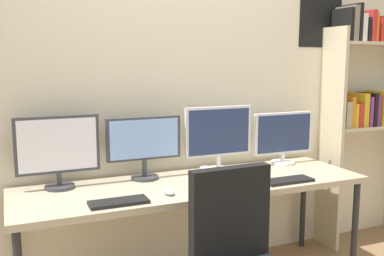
{
  "coord_description": "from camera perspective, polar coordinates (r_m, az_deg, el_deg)",
  "views": [
    {
      "loc": [
        -1.11,
        -1.93,
        1.52
      ],
      "look_at": [
        0.0,
        0.65,
        1.09
      ],
      "focal_mm": 41.18,
      "sensor_mm": 36.0,
      "label": 1
    }
  ],
  "objects": [
    {
      "name": "coffee_mug",
      "position": [
        2.91,
        1.86,
        -5.94
      ],
      "size": [
        0.11,
        0.08,
        0.09
      ],
      "color": "white",
      "rests_on": "desk"
    },
    {
      "name": "monitor_far_left",
      "position": [
        2.81,
        -16.98,
        -2.62
      ],
      "size": [
        0.5,
        0.18,
        0.45
      ],
      "color": "#38383D",
      "rests_on": "desk"
    },
    {
      "name": "bookshelf",
      "position": [
        3.91,
        21.63,
        3.21
      ],
      "size": [
        0.83,
        0.28,
        1.96
      ],
      "color": "beige",
      "rests_on": "ground_plane"
    },
    {
      "name": "keyboard_right",
      "position": [
        2.95,
        12.33,
        -6.66
      ],
      "size": [
        0.33,
        0.13,
        0.02
      ],
      "primitive_type": "cube",
      "color": "black",
      "rests_on": "desk"
    },
    {
      "name": "keyboard_left",
      "position": [
        2.49,
        -9.47,
        -9.45
      ],
      "size": [
        0.33,
        0.13,
        0.02
      ],
      "primitive_type": "cube",
      "color": "black",
      "rests_on": "desk"
    },
    {
      "name": "monitor_center_right",
      "position": [
        3.12,
        3.46,
        -0.95
      ],
      "size": [
        0.51,
        0.18,
        0.46
      ],
      "color": "silver",
      "rests_on": "desk"
    },
    {
      "name": "wall_back",
      "position": [
        3.16,
        -2.65,
        4.73
      ],
      "size": [
        4.69,
        0.11,
        2.6
      ],
      "color": "beige",
      "rests_on": "ground_plane"
    },
    {
      "name": "computer_mouse",
      "position": [
        2.62,
        -3.0,
        -8.28
      ],
      "size": [
        0.06,
        0.1,
        0.03
      ],
      "primitive_type": "ellipsoid",
      "color": "silver",
      "rests_on": "desk"
    },
    {
      "name": "monitor_center_left",
      "position": [
        2.92,
        -6.22,
        -2.01
      ],
      "size": [
        0.5,
        0.18,
        0.42
      ],
      "color": "#38383D",
      "rests_on": "desk"
    },
    {
      "name": "monitor_far_right",
      "position": [
        3.4,
        11.73,
        -1.07
      ],
      "size": [
        0.5,
        0.18,
        0.39
      ],
      "color": "silver",
      "rests_on": "desk"
    },
    {
      "name": "desk",
      "position": [
        2.89,
        0.4,
        -8.0
      ],
      "size": [
        2.29,
        0.68,
        0.74
      ],
      "color": "tan",
      "rests_on": "ground_plane"
    }
  ]
}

